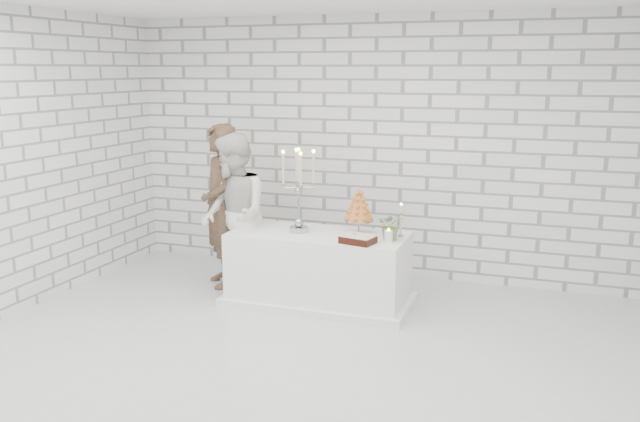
{
  "coord_description": "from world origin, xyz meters",
  "views": [
    {
      "loc": [
        1.97,
        -5.04,
        2.4
      ],
      "look_at": [
        -0.13,
        0.96,
        1.05
      ],
      "focal_mm": 37.84,
      "sensor_mm": 36.0,
      "label": 1
    }
  ],
  "objects_px": {
    "groom": "(221,206)",
    "bride": "(234,215)",
    "croquembouche": "(359,211)",
    "cake_table": "(319,268)",
    "candelabra": "(299,190)"
  },
  "relations": [
    {
      "from": "bride",
      "to": "croquembouche",
      "type": "bearing_deg",
      "value": 56.69
    },
    {
      "from": "bride",
      "to": "croquembouche",
      "type": "distance_m",
      "value": 1.35
    },
    {
      "from": "cake_table",
      "to": "bride",
      "type": "xyz_separation_m",
      "value": [
        -0.94,
        -0.03,
        0.5
      ]
    },
    {
      "from": "cake_table",
      "to": "groom",
      "type": "height_order",
      "value": "groom"
    },
    {
      "from": "groom",
      "to": "bride",
      "type": "distance_m",
      "value": 0.38
    },
    {
      "from": "bride",
      "to": "candelabra",
      "type": "relative_size",
      "value": 2.01
    },
    {
      "from": "groom",
      "to": "croquembouche",
      "type": "relative_size",
      "value": 3.85
    },
    {
      "from": "cake_table",
      "to": "bride",
      "type": "distance_m",
      "value": 1.07
    },
    {
      "from": "cake_table",
      "to": "bride",
      "type": "relative_size",
      "value": 1.03
    },
    {
      "from": "cake_table",
      "to": "croquembouche",
      "type": "height_order",
      "value": "croquembouche"
    },
    {
      "from": "cake_table",
      "to": "candelabra",
      "type": "relative_size",
      "value": 2.07
    },
    {
      "from": "bride",
      "to": "croquembouche",
      "type": "height_order",
      "value": "bride"
    },
    {
      "from": "groom",
      "to": "bride",
      "type": "bearing_deg",
      "value": 8.39
    },
    {
      "from": "bride",
      "to": "candelabra",
      "type": "height_order",
      "value": "bride"
    },
    {
      "from": "cake_table",
      "to": "candelabra",
      "type": "xyz_separation_m",
      "value": [
        -0.21,
        -0.01,
        0.81
      ]
    }
  ]
}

